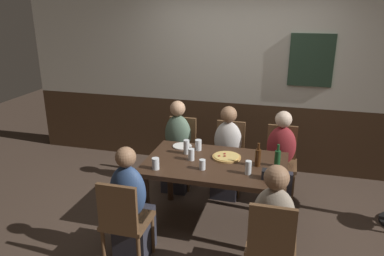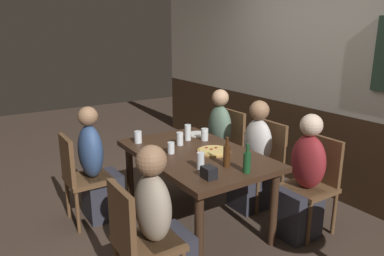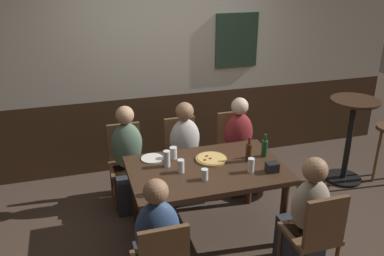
{
  "view_description": "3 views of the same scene",
  "coord_description": "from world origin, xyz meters",
  "px_view_note": "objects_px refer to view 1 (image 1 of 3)",
  "views": [
    {
      "loc": [
        0.69,
        -3.48,
        2.33
      ],
      "look_at": [
        -0.24,
        -0.05,
        1.11
      ],
      "focal_mm": 34.78,
      "sensor_mm": 36.0,
      "label": 1
    },
    {
      "loc": [
        2.61,
        -1.73,
        1.83
      ],
      "look_at": [
        -0.09,
        0.02,
        0.94
      ],
      "focal_mm": 34.13,
      "sensor_mm": 36.0,
      "label": 2
    },
    {
      "loc": [
        -1.12,
        -3.22,
        2.57
      ],
      "look_at": [
        -0.11,
        0.11,
        1.11
      ],
      "focal_mm": 38.36,
      "sensor_mm": 36.0,
      "label": 3
    }
  ],
  "objects_px": {
    "pint_glass_amber": "(191,155)",
    "beer_bottle_brown": "(258,157)",
    "person_left_near": "(131,211)",
    "beer_glass_tall": "(248,168)",
    "chair_left_near": "(124,219)",
    "beer_bottle_green": "(277,158)",
    "tumbler_short": "(156,164)",
    "person_right_near": "(272,233)",
    "chair_right_far": "(280,157)",
    "condiment_caddy": "(268,174)",
    "chair_mid_far": "(229,152)",
    "pint_glass_pale": "(202,165)",
    "dining_table": "(215,170)",
    "person_mid_far": "(227,158)",
    "plate_white_large": "(182,146)",
    "chair_left_far": "(181,147)",
    "pizza": "(227,157)",
    "person_right_far": "(280,164)",
    "beer_glass_half": "(198,145)",
    "pint_glass_stout": "(186,148)",
    "person_left_far": "(177,152)",
    "chair_right_near": "(271,242)"
  },
  "relations": [
    {
      "from": "person_right_near",
      "to": "pint_glass_amber",
      "type": "height_order",
      "value": "person_right_near"
    },
    {
      "from": "pint_glass_pale",
      "to": "plate_white_large",
      "type": "xyz_separation_m",
      "value": [
        -0.37,
        0.53,
        -0.04
      ]
    },
    {
      "from": "chair_left_near",
      "to": "beer_glass_half",
      "type": "height_order",
      "value": "chair_left_near"
    },
    {
      "from": "chair_left_far",
      "to": "pint_glass_stout",
      "type": "bearing_deg",
      "value": -68.53
    },
    {
      "from": "person_left_near",
      "to": "beer_bottle_green",
      "type": "distance_m",
      "value": 1.53
    },
    {
      "from": "plate_white_large",
      "to": "beer_glass_tall",
      "type": "bearing_deg",
      "value": -32.34
    },
    {
      "from": "person_right_near",
      "to": "beer_bottle_green",
      "type": "bearing_deg",
      "value": 91.52
    },
    {
      "from": "chair_left_near",
      "to": "pizza",
      "type": "distance_m",
      "value": 1.28
    },
    {
      "from": "chair_right_far",
      "to": "beer_bottle_brown",
      "type": "relative_size",
      "value": 3.55
    },
    {
      "from": "beer_bottle_brown",
      "to": "plate_white_large",
      "type": "bearing_deg",
      "value": 160.84
    },
    {
      "from": "dining_table",
      "to": "plate_white_large",
      "type": "distance_m",
      "value": 0.57
    },
    {
      "from": "chair_left_far",
      "to": "pizza",
      "type": "distance_m",
      "value": 1.07
    },
    {
      "from": "person_left_near",
      "to": "condiment_caddy",
      "type": "relative_size",
      "value": 10.33
    },
    {
      "from": "person_mid_far",
      "to": "beer_bottle_brown",
      "type": "height_order",
      "value": "person_mid_far"
    },
    {
      "from": "beer_glass_tall",
      "to": "plate_white_large",
      "type": "distance_m",
      "value": 0.97
    },
    {
      "from": "person_left_far",
      "to": "plate_white_large",
      "type": "height_order",
      "value": "person_left_far"
    },
    {
      "from": "chair_right_near",
      "to": "person_right_far",
      "type": "xyz_separation_m",
      "value": [
        0.0,
        1.59,
        -0.02
      ]
    },
    {
      "from": "beer_glass_half",
      "to": "chair_right_far",
      "type": "bearing_deg",
      "value": 33.84
    },
    {
      "from": "pint_glass_amber",
      "to": "chair_right_far",
      "type": "bearing_deg",
      "value": 44.68
    },
    {
      "from": "chair_left_far",
      "to": "condiment_caddy",
      "type": "xyz_separation_m",
      "value": [
        1.19,
        -1.12,
        0.29
      ]
    },
    {
      "from": "chair_mid_far",
      "to": "chair_left_near",
      "type": "bearing_deg",
      "value": -110.09
    },
    {
      "from": "beer_glass_half",
      "to": "tumbler_short",
      "type": "xyz_separation_m",
      "value": [
        -0.29,
        -0.59,
        -0.0
      ]
    },
    {
      "from": "tumbler_short",
      "to": "beer_glass_tall",
      "type": "bearing_deg",
      "value": 7.97
    },
    {
      "from": "beer_glass_tall",
      "to": "condiment_caddy",
      "type": "relative_size",
      "value": 1.24
    },
    {
      "from": "dining_table",
      "to": "beer_bottle_green",
      "type": "relative_size",
      "value": 6.19
    },
    {
      "from": "pint_glass_amber",
      "to": "beer_bottle_green",
      "type": "relative_size",
      "value": 0.53
    },
    {
      "from": "chair_left_near",
      "to": "person_mid_far",
      "type": "bearing_deg",
      "value": 68.05
    },
    {
      "from": "pint_glass_amber",
      "to": "dining_table",
      "type": "bearing_deg",
      "value": 2.34
    },
    {
      "from": "chair_left_near",
      "to": "beer_bottle_green",
      "type": "bearing_deg",
      "value": 36.79
    },
    {
      "from": "person_mid_far",
      "to": "chair_left_far",
      "type": "bearing_deg",
      "value": 165.8
    },
    {
      "from": "pint_glass_pale",
      "to": "pint_glass_stout",
      "type": "relative_size",
      "value": 0.65
    },
    {
      "from": "tumbler_short",
      "to": "person_right_far",
      "type": "bearing_deg",
      "value": 41.1
    },
    {
      "from": "pint_glass_stout",
      "to": "beer_bottle_brown",
      "type": "distance_m",
      "value": 0.79
    },
    {
      "from": "beer_glass_half",
      "to": "person_left_near",
      "type": "bearing_deg",
      "value": -111.38
    },
    {
      "from": "person_left_near",
      "to": "pint_glass_stout",
      "type": "xyz_separation_m",
      "value": [
        0.29,
        0.86,
        0.33
      ]
    },
    {
      "from": "person_right_near",
      "to": "beer_bottle_brown",
      "type": "relative_size",
      "value": 4.5
    },
    {
      "from": "chair_right_far",
      "to": "plate_white_large",
      "type": "distance_m",
      "value": 1.26
    },
    {
      "from": "pizza",
      "to": "pint_glass_amber",
      "type": "bearing_deg",
      "value": -156.43
    },
    {
      "from": "pint_glass_amber",
      "to": "beer_bottle_brown",
      "type": "xyz_separation_m",
      "value": [
        0.69,
        0.03,
        0.04
      ]
    },
    {
      "from": "beer_bottle_brown",
      "to": "chair_right_far",
      "type": "bearing_deg",
      "value": 76.14
    },
    {
      "from": "person_left_near",
      "to": "beer_glass_tall",
      "type": "bearing_deg",
      "value": 27.62
    },
    {
      "from": "chair_left_near",
      "to": "person_right_far",
      "type": "distance_m",
      "value": 2.05
    },
    {
      "from": "chair_mid_far",
      "to": "pint_glass_pale",
      "type": "xyz_separation_m",
      "value": [
        -0.09,
        -1.08,
        0.29
      ]
    },
    {
      "from": "beer_bottle_green",
      "to": "beer_bottle_brown",
      "type": "bearing_deg",
      "value": -166.03
    },
    {
      "from": "dining_table",
      "to": "person_right_near",
      "type": "xyz_separation_m",
      "value": [
        0.64,
        -0.72,
        -0.18
      ]
    },
    {
      "from": "chair_mid_far",
      "to": "beer_bottle_brown",
      "type": "distance_m",
      "value": 1.02
    },
    {
      "from": "chair_mid_far",
      "to": "tumbler_short",
      "type": "bearing_deg",
      "value": -114.34
    },
    {
      "from": "pizza",
      "to": "beer_bottle_green",
      "type": "height_order",
      "value": "beer_bottle_green"
    },
    {
      "from": "beer_glass_half",
      "to": "beer_bottle_green",
      "type": "relative_size",
      "value": 0.51
    },
    {
      "from": "chair_right_far",
      "to": "condiment_caddy",
      "type": "distance_m",
      "value": 1.16
    }
  ]
}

